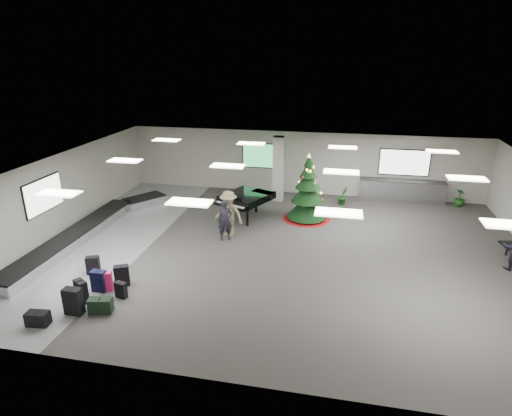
% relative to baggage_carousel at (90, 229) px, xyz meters
% --- Properties ---
extents(ground, '(18.00, 18.00, 0.00)m').
position_rel_baggage_carousel_xyz_m(ground, '(7.84, 0.08, -0.21)').
color(ground, '#363331').
rests_on(ground, ground).
extents(room_envelope, '(18.02, 14.02, 3.21)m').
position_rel_baggage_carousel_xyz_m(room_envelope, '(7.46, 0.75, 2.12)').
color(room_envelope, '#A09C92').
rests_on(room_envelope, ground).
extents(baggage_carousel, '(2.28, 9.71, 0.43)m').
position_rel_baggage_carousel_xyz_m(baggage_carousel, '(0.00, 0.00, 0.00)').
color(baggage_carousel, silver).
rests_on(baggage_carousel, ground).
extents(service_counter, '(4.05, 0.65, 1.08)m').
position_rel_baggage_carousel_xyz_m(service_counter, '(12.84, 6.73, 0.33)').
color(service_counter, silver).
rests_on(service_counter, ground).
extents(suitcase_0, '(0.51, 0.29, 0.82)m').
position_rel_baggage_carousel_xyz_m(suitcase_0, '(2.70, -5.17, 0.19)').
color(suitcase_0, black).
rests_on(suitcase_0, ground).
extents(suitcase_1, '(0.51, 0.44, 0.72)m').
position_rel_baggage_carousel_xyz_m(suitcase_1, '(2.55, -4.57, 0.14)').
color(suitcase_1, black).
rests_on(suitcase_1, ground).
extents(pink_suitcase, '(0.45, 0.35, 0.64)m').
position_rel_baggage_carousel_xyz_m(pink_suitcase, '(2.92, -3.85, 0.10)').
color(pink_suitcase, '#FE2168').
rests_on(pink_suitcase, ground).
extents(suitcase_3, '(0.52, 0.42, 0.71)m').
position_rel_baggage_carousel_xyz_m(suitcase_3, '(3.27, -3.46, 0.13)').
color(suitcase_3, black).
rests_on(suitcase_3, ground).
extents(navy_suitcase, '(0.45, 0.26, 0.71)m').
position_rel_baggage_carousel_xyz_m(navy_suitcase, '(2.74, -3.91, 0.13)').
color(navy_suitcase, black).
rests_on(navy_suitcase, ground).
extents(green_duffel, '(0.71, 0.46, 0.46)m').
position_rel_baggage_carousel_xyz_m(green_duffel, '(3.39, -4.96, 0.01)').
color(green_duffel, black).
rests_on(green_duffel, ground).
extents(suitcase_7, '(0.38, 0.25, 0.52)m').
position_rel_baggage_carousel_xyz_m(suitcase_7, '(3.58, -4.12, 0.04)').
color(suitcase_7, black).
rests_on(suitcase_7, ground).
extents(suitcase_8, '(0.48, 0.37, 0.64)m').
position_rel_baggage_carousel_xyz_m(suitcase_8, '(1.95, -2.96, 0.10)').
color(suitcase_8, black).
rests_on(suitcase_8, ground).
extents(black_duffel, '(0.63, 0.39, 0.42)m').
position_rel_baggage_carousel_xyz_m(black_duffel, '(2.04, -5.85, -0.01)').
color(black_duffel, black).
rests_on(black_duffel, ground).
extents(christmas_tree, '(2.09, 2.09, 2.99)m').
position_rel_baggage_carousel_xyz_m(christmas_tree, '(8.48, 3.46, 0.81)').
color(christmas_tree, maroon).
rests_on(christmas_tree, ground).
extents(grand_piano, '(2.45, 2.72, 1.27)m').
position_rel_baggage_carousel_xyz_m(grand_piano, '(5.76, 3.07, 0.69)').
color(grand_piano, black).
rests_on(grand_piano, ground).
extents(traveler_a, '(0.70, 0.60, 1.61)m').
position_rel_baggage_carousel_xyz_m(traveler_a, '(5.54, 0.59, 0.59)').
color(traveler_a, black).
rests_on(traveler_a, ground).
extents(traveler_b, '(1.33, 0.95, 1.87)m').
position_rel_baggage_carousel_xyz_m(traveler_b, '(5.57, 1.01, 0.72)').
color(traveler_b, '#918259').
rests_on(traveler_b, ground).
extents(potted_plant_left, '(0.56, 0.61, 0.88)m').
position_rel_baggage_carousel_xyz_m(potted_plant_left, '(10.01, 5.65, 0.23)').
color(potted_plant_left, '#133D13').
rests_on(potted_plant_left, ground).
extents(potted_plant_right, '(0.66, 0.66, 0.84)m').
position_rel_baggage_carousel_xyz_m(potted_plant_right, '(15.51, 6.58, 0.21)').
color(potted_plant_right, '#133D13').
rests_on(potted_plant_right, ground).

